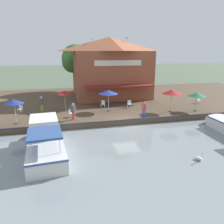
# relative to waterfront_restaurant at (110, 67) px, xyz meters

# --- Properties ---
(ground_plane) EXTENTS (220.00, 220.00, 0.00)m
(ground_plane) POSITION_rel_waterfront_restaurant_xyz_m (13.27, -1.31, -5.04)
(ground_plane) COLOR #4C5B47
(quay_deck) EXTENTS (22.00, 56.00, 0.60)m
(quay_deck) POSITION_rel_waterfront_restaurant_xyz_m (2.27, -1.31, -4.74)
(quay_deck) COLOR #4C3D2D
(quay_deck) RESTS_ON ground
(quay_edge_fender) EXTENTS (0.20, 50.40, 0.10)m
(quay_edge_fender) POSITION_rel_waterfront_restaurant_xyz_m (13.17, -1.31, -4.39)
(quay_edge_fender) COLOR #2D2D33
(quay_edge_fender) RESTS_ON quay_deck
(waterfront_restaurant) EXTENTS (12.03, 11.07, 8.76)m
(waterfront_restaurant) POSITION_rel_waterfront_restaurant_xyz_m (0.00, 0.00, 0.00)
(waterfront_restaurant) COLOR brown
(waterfront_restaurant) RESTS_ON quay_deck
(patio_umbrella_back_row) EXTENTS (1.85, 1.85, 2.44)m
(patio_umbrella_back_row) POSITION_rel_waterfront_restaurant_xyz_m (8.15, -7.12, -2.26)
(patio_umbrella_back_row) COLOR #B7B7B7
(patio_umbrella_back_row) RESTS_ON quay_deck
(patio_umbrella_by_entrance) EXTENTS (1.78, 1.78, 2.39)m
(patio_umbrella_by_entrance) POSITION_rel_waterfront_restaurant_xyz_m (11.74, -11.85, -2.30)
(patio_umbrella_by_entrance) COLOR #B7B7B7
(patio_umbrella_by_entrance) RESTS_ON quay_deck
(patio_umbrella_mid_patio_left) EXTENTS (2.15, 2.15, 2.58)m
(patio_umbrella_mid_patio_left) POSITION_rel_waterfront_restaurant_xyz_m (11.19, 4.53, -2.15)
(patio_umbrella_mid_patio_left) COLOR #B7B7B7
(patio_umbrella_mid_patio_left) RESTS_ON quay_deck
(patio_umbrella_near_quay_edge) EXTENTS (2.03, 2.03, 2.19)m
(patio_umbrella_near_quay_edge) POSITION_rel_waterfront_restaurant_xyz_m (11.60, 7.48, -2.50)
(patio_umbrella_near_quay_edge) COLOR #B7B7B7
(patio_umbrella_near_quay_edge) RESTS_ON quay_deck
(patio_umbrella_far_corner) EXTENTS (2.16, 2.16, 2.47)m
(patio_umbrella_far_corner) POSITION_rel_waterfront_restaurant_xyz_m (9.24, -2.29, -2.24)
(patio_umbrella_far_corner) COLOR #B7B7B7
(patio_umbrella_far_corner) RESTS_ON quay_deck
(cafe_chair_far_corner_seat) EXTENTS (0.47, 0.47, 0.85)m
(cafe_chair_far_corner_seat) POSITION_rel_waterfront_restaurant_xyz_m (8.24, 10.17, -3.97)
(cafe_chair_far_corner_seat) COLOR white
(cafe_chair_far_corner_seat) RESTS_ON quay_deck
(cafe_chair_facing_river) EXTENTS (0.59, 0.59, 0.85)m
(cafe_chair_facing_river) POSITION_rel_waterfront_restaurant_xyz_m (7.62, -12.08, -3.97)
(cafe_chair_facing_river) COLOR white
(cafe_chair_facing_river) RESTS_ON quay_deck
(cafe_chair_under_first_umbrella) EXTENTS (0.51, 0.51, 0.85)m
(cafe_chair_under_first_umbrella) POSITION_rel_waterfront_restaurant_xyz_m (10.71, -6.63, -3.97)
(cafe_chair_under_first_umbrella) COLOR white
(cafe_chair_under_first_umbrella) RESTS_ON quay_deck
(cafe_chair_mid_patio) EXTENTS (0.56, 0.56, 0.85)m
(cafe_chair_mid_patio) POSITION_rel_waterfront_restaurant_xyz_m (7.42, -2.58, -3.97)
(cafe_chair_mid_patio) COLOR white
(cafe_chair_mid_patio) RESTS_ON quay_deck
(cafe_chair_back_row_seat) EXTENTS (0.55, 0.55, 0.85)m
(cafe_chair_back_row_seat) POSITION_rel_waterfront_restaurant_xyz_m (8.24, 0.54, -3.97)
(cafe_chair_back_row_seat) COLOR white
(cafe_chair_back_row_seat) RESTS_ON quay_deck
(person_mid_patio) EXTENTS (0.48, 0.48, 1.71)m
(person_mid_patio) POSITION_rel_waterfront_restaurant_xyz_m (11.76, -6.49, -3.37)
(person_mid_patio) COLOR #B23338
(person_mid_patio) RESTS_ON quay_deck
(person_near_entrance) EXTENTS (0.48, 0.48, 1.70)m
(person_near_entrance) POSITION_rel_waterfront_restaurant_xyz_m (12.59, 0.71, -3.37)
(person_near_entrance) COLOR #2D5193
(person_near_entrance) RESTS_ON quay_deck
(person_at_quay_edge) EXTENTS (0.49, 0.49, 1.74)m
(person_at_quay_edge) POSITION_rel_waterfront_restaurant_xyz_m (7.55, -9.77, -3.35)
(person_at_quay_edge) COLOR gold
(person_at_quay_edge) RESTS_ON quay_deck
(motorboat_nearest_quay) EXTENTS (8.16, 2.98, 2.41)m
(motorboat_nearest_quay) POSITION_rel_waterfront_restaurant_xyz_m (17.10, -8.94, -4.12)
(motorboat_nearest_quay) COLOR silver
(motorboat_nearest_quay) RESTS_ON river_water
(swan) EXTENTS (0.62, 0.48, 0.69)m
(swan) POSITION_rel_waterfront_restaurant_xyz_m (21.35, 1.26, -4.81)
(swan) COLOR white
(swan) RESTS_ON river_water
(tree_downstream_bank) EXTENTS (5.24, 4.99, 7.93)m
(tree_downstream_bank) POSITION_rel_waterfront_restaurant_xyz_m (-5.45, -4.71, 0.85)
(tree_downstream_bank) COLOR brown
(tree_downstream_bank) RESTS_ON quay_deck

